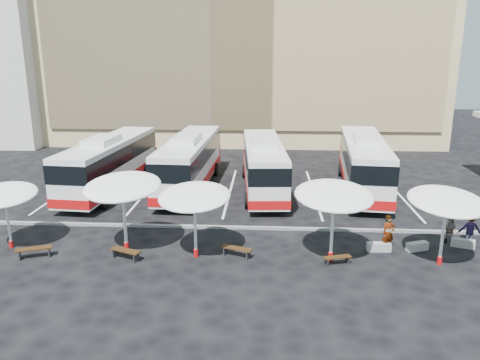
# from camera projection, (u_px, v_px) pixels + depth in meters

# --- Properties ---
(ground) EXTENTS (120.00, 120.00, 0.00)m
(ground) POSITION_uv_depth(u_px,v_px,m) (219.00, 232.00, 26.22)
(ground) COLOR black
(ground) RESTS_ON ground
(sandstone_building) EXTENTS (42.00, 18.25, 29.60)m
(sandstone_building) POSITION_uv_depth(u_px,v_px,m) (246.00, 26.00, 53.55)
(sandstone_building) COLOR tan
(sandstone_building) RESTS_ON ground
(curb_divider) EXTENTS (34.00, 0.25, 0.15)m
(curb_divider) POSITION_uv_depth(u_px,v_px,m) (220.00, 227.00, 26.68)
(curb_divider) COLOR black
(curb_divider) RESTS_ON ground
(bay_lines) EXTENTS (24.15, 12.00, 0.01)m
(bay_lines) POSITION_uv_depth(u_px,v_px,m) (230.00, 191.00, 33.92)
(bay_lines) COLOR white
(bay_lines) RESTS_ON ground
(bus_0) EXTENTS (3.81, 12.95, 4.05)m
(bus_0) POSITION_uv_depth(u_px,v_px,m) (110.00, 162.00, 33.76)
(bus_0) COLOR white
(bus_0) RESTS_ON ground
(bus_1) EXTENTS (3.36, 12.96, 4.08)m
(bus_1) POSITION_uv_depth(u_px,v_px,m) (190.00, 160.00, 34.12)
(bus_1) COLOR white
(bus_1) RESTS_ON ground
(bus_2) EXTENTS (3.50, 12.41, 3.89)m
(bus_2) POSITION_uv_depth(u_px,v_px,m) (263.00, 164.00, 33.55)
(bus_2) COLOR white
(bus_2) RESTS_ON ground
(bus_3) EXTENTS (4.05, 13.21, 4.13)m
(bus_3) POSITION_uv_depth(u_px,v_px,m) (364.00, 162.00, 33.64)
(bus_3) COLOR white
(bus_3) RESTS_ON ground
(sunshade_0) EXTENTS (3.65, 3.68, 3.34)m
(sunshade_0) POSITION_uv_depth(u_px,v_px,m) (4.00, 195.00, 23.34)
(sunshade_0) COLOR white
(sunshade_0) RESTS_ON ground
(sunshade_1) EXTENTS (4.40, 4.44, 3.96)m
(sunshade_1) POSITION_uv_depth(u_px,v_px,m) (122.00, 187.00, 22.86)
(sunshade_1) COLOR white
(sunshade_1) RESTS_ON ground
(sunshade_2) EXTENTS (4.06, 4.10, 3.64)m
(sunshade_2) POSITION_uv_depth(u_px,v_px,m) (194.00, 197.00, 22.20)
(sunshade_2) COLOR white
(sunshade_2) RESTS_ON ground
(sunshade_3) EXTENTS (4.12, 4.17, 3.86)m
(sunshade_3) POSITION_uv_depth(u_px,v_px,m) (334.00, 196.00, 21.74)
(sunshade_3) COLOR white
(sunshade_3) RESTS_ON ground
(sunshade_4) EXTENTS (4.19, 4.22, 3.69)m
(sunshade_4) POSITION_uv_depth(u_px,v_px,m) (447.00, 202.00, 21.35)
(sunshade_4) COLOR white
(sunshade_4) RESTS_ON ground
(wood_bench_0) EXTENTS (1.72, 1.02, 0.51)m
(wood_bench_0) POSITION_uv_depth(u_px,v_px,m) (34.00, 250.00, 22.82)
(wood_bench_0) COLOR black
(wood_bench_0) RESTS_ON ground
(wood_bench_1) EXTENTS (1.64, 1.01, 0.49)m
(wood_bench_1) POSITION_uv_depth(u_px,v_px,m) (126.00, 252.00, 22.65)
(wood_bench_1) COLOR black
(wood_bench_1) RESTS_ON ground
(wood_bench_2) EXTENTS (1.59, 0.93, 0.47)m
(wood_bench_2) POSITION_uv_depth(u_px,v_px,m) (237.00, 250.00, 22.93)
(wood_bench_2) COLOR black
(wood_bench_2) RESTS_ON ground
(wood_bench_3) EXTENTS (1.37, 0.69, 0.41)m
(wood_bench_3) POSITION_uv_depth(u_px,v_px,m) (337.00, 258.00, 22.10)
(wood_bench_3) COLOR black
(wood_bench_3) RESTS_ON ground
(conc_bench_0) EXTENTS (1.19, 0.45, 0.44)m
(conc_bench_0) POSITION_uv_depth(u_px,v_px,m) (379.00, 247.00, 23.62)
(conc_bench_0) COLOR gray
(conc_bench_0) RESTS_ON ground
(conc_bench_1) EXTENTS (1.19, 0.76, 0.42)m
(conc_bench_1) POSITION_uv_depth(u_px,v_px,m) (417.00, 246.00, 23.70)
(conc_bench_1) COLOR gray
(conc_bench_1) RESTS_ON ground
(conc_bench_2) EXTENTS (1.20, 0.76, 0.43)m
(conc_bench_2) POSITION_uv_depth(u_px,v_px,m) (463.00, 243.00, 24.09)
(conc_bench_2) COLOR gray
(conc_bench_2) RESTS_ON ground
(passenger_0) EXTENTS (0.80, 0.65, 1.87)m
(passenger_0) POSITION_uv_depth(u_px,v_px,m) (388.00, 233.00, 23.53)
(passenger_0) COLOR black
(passenger_0) RESTS_ON ground
(passenger_1) EXTENTS (0.96, 0.90, 1.57)m
(passenger_1) POSITION_uv_depth(u_px,v_px,m) (450.00, 229.00, 24.49)
(passenger_1) COLOR black
(passenger_1) RESTS_ON ground
(passenger_3) EXTENTS (1.19, 0.74, 1.78)m
(passenger_3) POSITION_uv_depth(u_px,v_px,m) (470.00, 228.00, 24.26)
(passenger_3) COLOR black
(passenger_3) RESTS_ON ground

